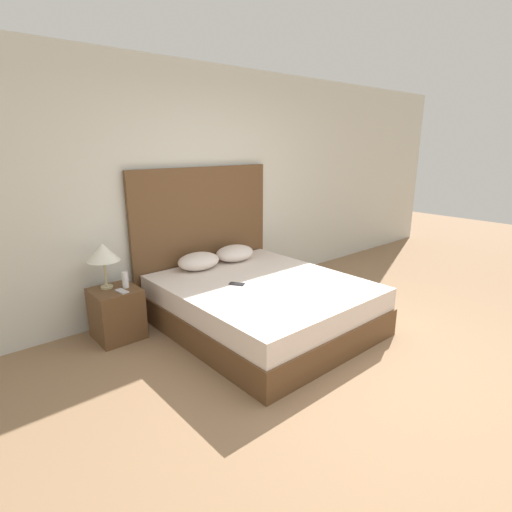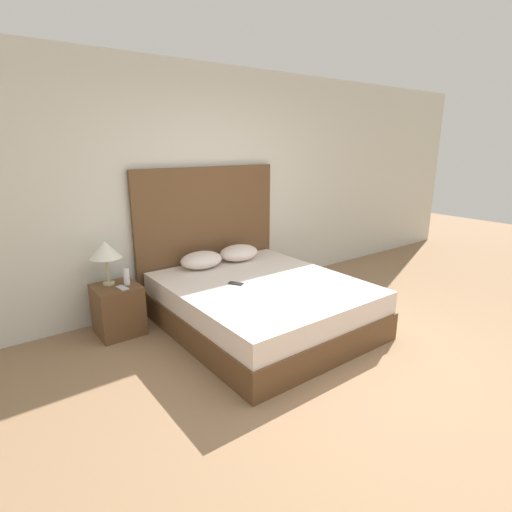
{
  "view_description": "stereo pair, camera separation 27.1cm",
  "coord_description": "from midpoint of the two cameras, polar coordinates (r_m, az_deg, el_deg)",
  "views": [
    {
      "loc": [
        -2.57,
        -1.42,
        1.85
      ],
      "look_at": [
        -0.02,
        1.52,
        0.74
      ],
      "focal_mm": 28.0,
      "sensor_mm": 36.0,
      "label": 1
    },
    {
      "loc": [
        -2.36,
        -1.59,
        1.85
      ],
      "look_at": [
        -0.02,
        1.52,
        0.74
      ],
      "focal_mm": 28.0,
      "sensor_mm": 36.0,
      "label": 2
    }
  ],
  "objects": [
    {
      "name": "headboard",
      "position": [
        4.78,
        -9.05,
        2.92
      ],
      "size": [
        1.83,
        0.05,
        1.59
      ],
      "color": "brown",
      "rests_on": "ground_plane"
    },
    {
      "name": "phone_on_bed",
      "position": [
        3.99,
        -4.71,
        -4.02
      ],
      "size": [
        0.14,
        0.16,
        0.01
      ],
      "color": "#232328",
      "rests_on": "bed"
    },
    {
      "name": "pillow_left",
      "position": [
        4.49,
        -9.91,
        -0.74
      ],
      "size": [
        0.49,
        0.37,
        0.19
      ],
      "color": "silver",
      "rests_on": "bed"
    },
    {
      "name": "phone_on_nightstand",
      "position": [
        4.01,
        -20.48,
        -4.75
      ],
      "size": [
        0.09,
        0.16,
        0.01
      ],
      "color": "#B7B7BC",
      "rests_on": "nightstand"
    },
    {
      "name": "wall_back",
      "position": [
        4.76,
        -9.67,
        9.62
      ],
      "size": [
        10.0,
        0.06,
        2.7
      ],
      "color": "silver",
      "rests_on": "ground_plane"
    },
    {
      "name": "nightstand",
      "position": [
        4.19,
        -21.06,
        -7.69
      ],
      "size": [
        0.42,
        0.43,
        0.5
      ],
      "color": "brown",
      "rests_on": "ground_plane"
    },
    {
      "name": "toiletry_bottle",
      "position": [
        4.09,
        -20.01,
        -3.22
      ],
      "size": [
        0.06,
        0.06,
        0.16
      ],
      "color": "silver",
      "rests_on": "nightstand"
    },
    {
      "name": "pillow_right",
      "position": [
        4.76,
        -4.68,
        0.4
      ],
      "size": [
        0.49,
        0.37,
        0.19
      ],
      "color": "silver",
      "rests_on": "bed"
    },
    {
      "name": "bed",
      "position": [
        4.14,
        -0.96,
        -6.95
      ],
      "size": [
        1.74,
        2.03,
        0.49
      ],
      "color": "brown",
      "rests_on": "ground_plane"
    },
    {
      "name": "table_lamp",
      "position": [
        4.07,
        -22.8,
        0.39
      ],
      "size": [
        0.3,
        0.3,
        0.44
      ],
      "color": "tan",
      "rests_on": "nightstand"
    },
    {
      "name": "ground_plane",
      "position": [
        3.43,
        15.51,
        -17.4
      ],
      "size": [
        16.0,
        16.0,
        0.0
      ],
      "primitive_type": "plane",
      "color": "#8C6B4C"
    }
  ]
}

